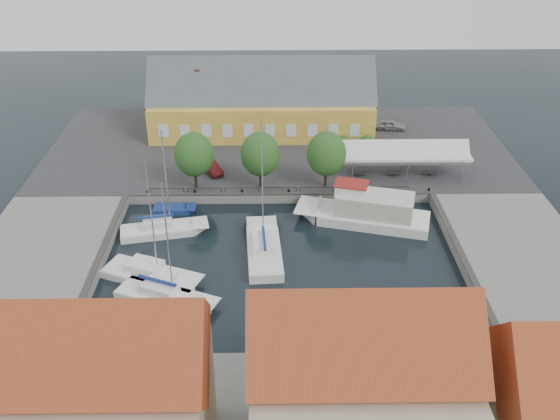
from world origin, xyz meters
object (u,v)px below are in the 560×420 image
tent_canopy (406,154)px  west_boat_d (165,298)px  west_boat_a (162,231)px  launch_nw (174,210)px  car_red (211,167)px  trawler (368,213)px  center_sailboat (264,251)px  car_silver (390,125)px  west_boat_c (150,276)px  warehouse (257,104)px  launch_sw (124,332)px

tent_canopy → west_boat_d: 31.95m
west_boat_a → launch_nw: 4.42m
car_red → trawler: trawler is taller
tent_canopy → center_sailboat: center_sailboat is taller
center_sailboat → launch_nw: size_ratio=3.03×
car_silver → launch_nw: (-25.77, -19.33, -1.60)m
tent_canopy → west_boat_d: size_ratio=1.18×
west_boat_a → west_boat_c: size_ratio=0.94×
tent_canopy → west_boat_c: (-25.56, -17.90, -3.42)m
warehouse → west_boat_c: west_boat_c is taller
trawler → west_boat_c: size_ratio=1.15×
warehouse → car_red: size_ratio=7.36×
west_boat_a → west_boat_c: (0.04, -7.58, -0.01)m
car_red → launch_nw: bearing=-146.3°
car_red → west_boat_a: bearing=-139.5°
center_sailboat → west_boat_a: size_ratio=1.20×
trawler → west_boat_a: west_boat_a is taller
car_red → warehouse: bearing=37.8°
tent_canopy → center_sailboat: size_ratio=1.02×
center_sailboat → west_boat_a: (-10.03, 3.78, -0.09)m
tent_canopy → center_sailboat: (-15.57, -14.09, -3.32)m
trawler → west_boat_c: bearing=-155.2°
trawler → launch_sw: size_ratio=2.73×
car_silver → launch_sw: 47.06m
launch_nw → trawler: bearing=-7.3°
center_sailboat → launch_sw: center_sailboat is taller
center_sailboat → west_boat_c: (-9.99, -3.80, -0.10)m
tent_canopy → west_boat_a: 27.81m
launch_sw → launch_nw: (1.32, 19.12, -0.00)m
center_sailboat → launch_nw: 12.53m
warehouse → west_boat_c: bearing=-105.8°
car_red → west_boat_d: west_boat_d is taller
warehouse → west_boat_d: 35.88m
car_red → west_boat_c: bearing=-132.1°
tent_canopy → center_sailboat: 21.26m
car_red → launch_sw: car_red is taller
trawler → launch_nw: size_ratio=3.09×
trawler → west_boat_d: (-18.62, -12.58, -0.75)m
launch_nw → center_sailboat: bearing=-40.7°
launch_nw → west_boat_a: bearing=-96.8°
center_sailboat → launch_nw: bearing=139.3°
tent_canopy → car_silver: tent_canopy is taller
launch_sw → launch_nw: bearing=86.1°
car_silver → trawler: size_ratio=0.29×
tent_canopy → west_boat_a: (-25.60, -10.31, -3.41)m
tent_canopy → car_red: bearing=177.1°
trawler → car_silver: bearing=75.0°
west_boat_a → launch_sw: 14.76m
west_boat_c → launch_sw: 7.20m
center_sailboat → west_boat_c: center_sailboat is taller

